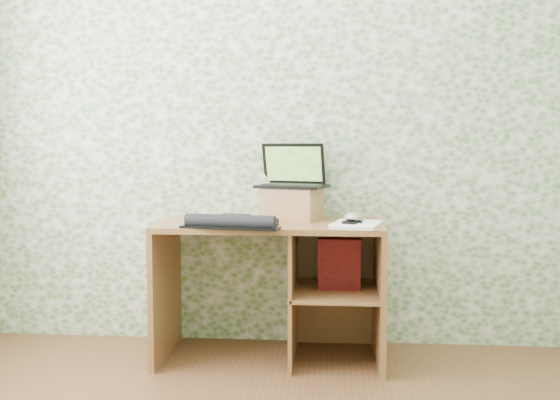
# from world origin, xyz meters

# --- Properties ---
(wall_back) EXTENTS (3.50, 0.00, 3.50)m
(wall_back) POSITION_xyz_m (0.00, 1.75, 1.30)
(wall_back) COLOR white
(wall_back) RESTS_ON ground
(desk) EXTENTS (1.20, 0.60, 0.75)m
(desk) POSITION_xyz_m (0.08, 1.47, 0.48)
(desk) COLOR brown
(desk) RESTS_ON floor
(riser) EXTENTS (0.35, 0.32, 0.18)m
(riser) POSITION_xyz_m (0.11, 1.58, 0.84)
(riser) COLOR brown
(riser) RESTS_ON desk
(laptop) EXTENTS (0.43, 0.36, 0.25)m
(laptop) POSITION_xyz_m (0.11, 1.62, 0.98)
(laptop) COLOR black
(laptop) RESTS_ON riser
(keyboard) EXTENTS (0.51, 0.33, 0.07)m
(keyboard) POSITION_xyz_m (-0.18, 1.23, 0.77)
(keyboard) COLOR black
(keyboard) RESTS_ON desk
(headphones) EXTENTS (0.25, 0.24, 0.03)m
(headphones) POSITION_xyz_m (-0.33, 1.51, 0.76)
(headphones) COLOR black
(headphones) RESTS_ON desk
(notepad) EXTENTS (0.30, 0.37, 0.02)m
(notepad) POSITION_xyz_m (0.45, 1.32, 0.76)
(notepad) COLOR white
(notepad) RESTS_ON desk
(mouse) EXTENTS (0.11, 0.14, 0.04)m
(mouse) POSITION_xyz_m (0.43, 1.31, 0.79)
(mouse) COLOR silver
(mouse) RESTS_ON notepad
(pen) EXTENTS (0.02, 0.15, 0.01)m
(pen) POSITION_xyz_m (0.48, 1.36, 0.77)
(pen) COLOR black
(pen) RESTS_ON notepad
(red_box) EXTENTS (0.23, 0.08, 0.27)m
(red_box) POSITION_xyz_m (0.37, 1.44, 0.53)
(red_box) COLOR maroon
(red_box) RESTS_ON desk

